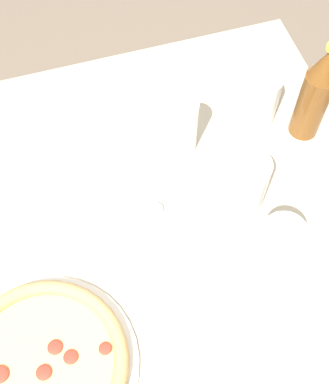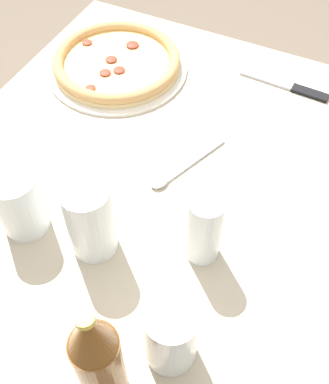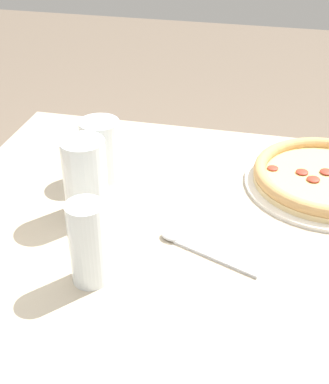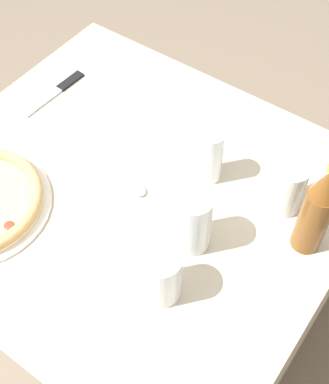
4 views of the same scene
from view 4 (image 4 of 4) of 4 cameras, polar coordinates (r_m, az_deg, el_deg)
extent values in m
plane|color=#6B5B4C|center=(1.88, -2.59, -13.08)|extent=(8.00, 8.00, 0.00)
cube|color=#B7A88E|center=(1.56, -3.06, -7.70)|extent=(0.99, 0.90, 0.71)
ellipsoid|color=#A83323|center=(1.22, -16.27, -3.42)|extent=(0.02, 0.02, 0.01)
cylinder|color=white|center=(1.24, 4.85, 3.90)|extent=(0.06, 0.06, 0.15)
cylinder|color=silver|center=(1.26, 4.77, 3.11)|extent=(0.05, 0.05, 0.09)
cylinder|color=white|center=(1.06, -0.41, -8.86)|extent=(0.08, 0.08, 0.13)
cylinder|color=black|center=(1.07, -0.40, -9.07)|extent=(0.07, 0.07, 0.11)
cylinder|color=white|center=(1.12, 2.97, -3.09)|extent=(0.08, 0.08, 0.16)
cylinder|color=maroon|center=(1.14, 2.92, -3.79)|extent=(0.07, 0.07, 0.10)
cylinder|color=white|center=(1.21, 12.93, 0.52)|extent=(0.08, 0.08, 0.13)
cylinder|color=#F4A323|center=(1.23, 12.76, -0.06)|extent=(0.07, 0.07, 0.09)
cylinder|color=brown|center=(1.15, 15.60, -2.88)|extent=(0.07, 0.07, 0.17)
cone|color=brown|center=(1.05, 17.04, 0.96)|extent=(0.06, 0.06, 0.07)
cube|color=black|center=(1.54, -10.03, 11.57)|extent=(0.03, 0.09, 0.01)
cube|color=silver|center=(1.49, -12.91, 9.34)|extent=(0.03, 0.13, 0.01)
cube|color=silver|center=(1.31, -4.85, 2.86)|extent=(0.16, 0.08, 0.01)
ellipsoid|color=silver|center=(1.25, -2.73, 0.20)|extent=(0.05, 0.04, 0.01)
camera|label=1|loc=(0.63, -58.98, 31.16)|focal=50.00mm
camera|label=2|loc=(0.89, 40.66, 25.04)|focal=45.00mm
camera|label=3|loc=(1.54, 11.41, 36.80)|focal=50.00mm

